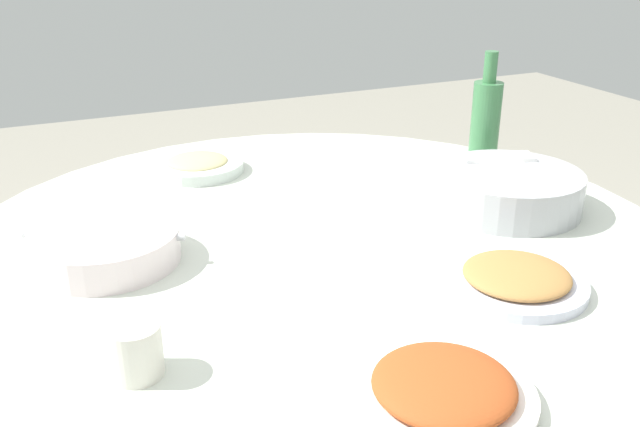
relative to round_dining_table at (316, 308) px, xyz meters
The scene contains 8 objects.
round_dining_table is the anchor object (origin of this frame).
rice_bowl 0.45m from the round_dining_table, 94.70° to the right, with size 0.29×0.29×0.09m.
soup_bowl 0.41m from the round_dining_table, 81.92° to the left, with size 0.25×0.25×0.06m.
dish_noodles 0.48m from the round_dining_table, 13.62° to the left, with size 0.21×0.21×0.04m.
dish_stirfry 0.53m from the round_dining_table, behind, with size 0.23×0.23×0.04m.
dish_tofu_braise 0.41m from the round_dining_table, 145.88° to the right, with size 0.22×0.22×0.04m.
green_bottle 0.62m from the round_dining_table, 68.62° to the right, with size 0.07×0.07×0.27m.
tea_cup_near 0.52m from the round_dining_table, 127.57° to the left, with size 0.07×0.07×0.07m, color white.
Camera 1 is at (-1.07, 0.47, 1.31)m, focal length 39.22 mm.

